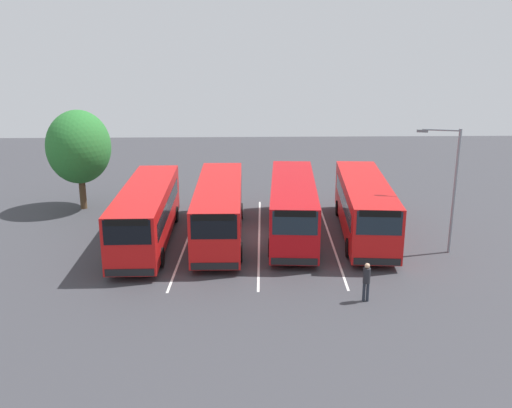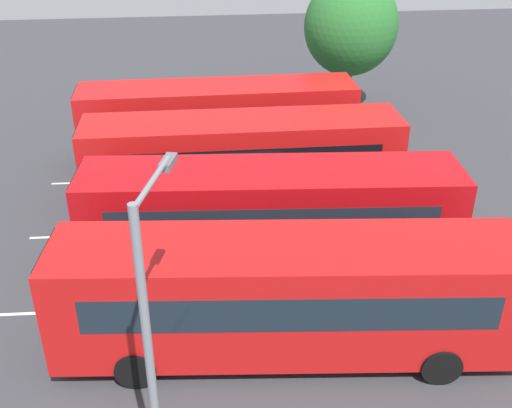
# 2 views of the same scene
# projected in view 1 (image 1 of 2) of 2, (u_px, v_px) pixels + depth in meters

# --- Properties ---
(ground_plane) EXTENTS (71.81, 71.81, 0.00)m
(ground_plane) POSITION_uv_depth(u_px,v_px,m) (259.00, 237.00, 32.74)
(ground_plane) COLOR #38383D
(bus_far_left) EXTENTS (11.52, 2.71, 3.20)m
(bus_far_left) POSITION_uv_depth(u_px,v_px,m) (147.00, 212.00, 31.42)
(bus_far_left) COLOR red
(bus_far_left) RESTS_ON ground
(bus_center_left) EXTENTS (11.52, 2.72, 3.20)m
(bus_center_left) POSITION_uv_depth(u_px,v_px,m) (219.00, 208.00, 32.16)
(bus_center_left) COLOR red
(bus_center_left) RESTS_ON ground
(bus_center_right) EXTENTS (11.65, 3.34, 3.20)m
(bus_center_right) POSITION_uv_depth(u_px,v_px,m) (293.00, 206.00, 32.73)
(bus_center_right) COLOR #B70C11
(bus_center_right) RESTS_ON ground
(bus_far_right) EXTENTS (11.68, 3.54, 3.20)m
(bus_far_right) POSITION_uv_depth(u_px,v_px,m) (364.00, 206.00, 32.71)
(bus_far_right) COLOR red
(bus_far_right) RESTS_ON ground
(pedestrian) EXTENTS (0.36, 0.36, 1.78)m
(pedestrian) POSITION_uv_depth(u_px,v_px,m) (367.00, 279.00, 24.39)
(pedestrian) COLOR #232833
(pedestrian) RESTS_ON ground
(street_lamp) EXTENTS (0.73, 2.19, 6.69)m
(street_lamp) POSITION_uv_depth(u_px,v_px,m) (451.00, 182.00, 29.39)
(street_lamp) COLOR gray
(street_lamp) RESTS_ON ground
(depot_tree) EXTENTS (4.63, 4.17, 6.68)m
(depot_tree) POSITION_uv_depth(u_px,v_px,m) (79.00, 147.00, 37.24)
(depot_tree) COLOR #4C3823
(depot_tree) RESTS_ON ground
(lane_stripe_outer_left) EXTENTS (14.93, 0.72, 0.01)m
(lane_stripe_outer_left) POSITION_uv_depth(u_px,v_px,m) (188.00, 238.00, 32.62)
(lane_stripe_outer_left) COLOR silver
(lane_stripe_outer_left) RESTS_ON ground
(lane_stripe_inner_left) EXTENTS (14.93, 0.72, 0.01)m
(lane_stripe_inner_left) POSITION_uv_depth(u_px,v_px,m) (259.00, 237.00, 32.74)
(lane_stripe_inner_left) COLOR silver
(lane_stripe_inner_left) RESTS_ON ground
(lane_stripe_inner_right) EXTENTS (14.93, 0.72, 0.01)m
(lane_stripe_inner_right) POSITION_uv_depth(u_px,v_px,m) (330.00, 236.00, 32.85)
(lane_stripe_inner_right) COLOR silver
(lane_stripe_inner_right) RESTS_ON ground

